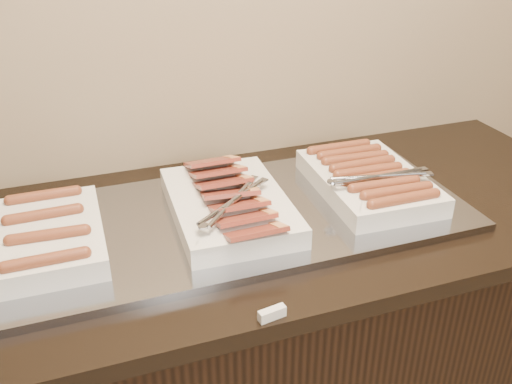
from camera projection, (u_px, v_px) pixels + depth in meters
counter at (229, 361)px, 1.58m from camera, size 2.06×0.76×0.90m
warming_tray at (220, 220)px, 1.36m from camera, size 1.20×0.50×0.02m
dish_left at (49, 236)px, 1.23m from camera, size 0.23×0.34×0.07m
dish_center at (229, 204)px, 1.35m from camera, size 0.28×0.42×0.09m
dish_right at (369, 180)px, 1.46m from camera, size 0.28×0.39×0.08m
label_holder at (272, 314)px, 1.06m from camera, size 0.06×0.02×0.02m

